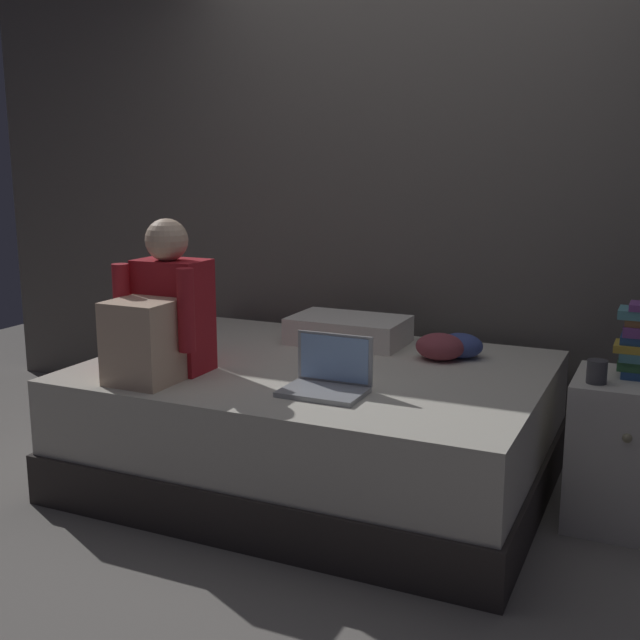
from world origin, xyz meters
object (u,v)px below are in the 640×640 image
at_px(nightstand, 628,452).
at_px(mug, 597,372).
at_px(bed, 318,423).
at_px(clothes_pile, 449,346).
at_px(person_sitting, 161,317).
at_px(laptop, 328,378).
at_px(pillow, 349,330).

xyz_separation_m(nightstand, mug, (-0.13, -0.12, 0.34)).
distance_m(bed, mug, 1.23).
bearing_deg(clothes_pile, mug, -27.58).
bearing_deg(clothes_pile, person_sitting, -143.17).
relative_size(laptop, clothes_pile, 1.11).
bearing_deg(bed, pillow, 94.98).
bearing_deg(pillow, bed, -85.02).
distance_m(laptop, mug, 1.03).
bearing_deg(nightstand, mug, -137.31).
bearing_deg(laptop, person_sitting, -174.83).
distance_m(nightstand, laptop, 1.23).
relative_size(bed, clothes_pile, 6.94).
bearing_deg(clothes_pile, laptop, -112.62).
bearing_deg(person_sitting, laptop, 5.17).
bearing_deg(laptop, pillow, 107.06).
bearing_deg(mug, nightstand, 42.69).
xyz_separation_m(bed, nightstand, (1.30, 0.12, 0.03)).
height_order(bed, nightstand, nightstand).
relative_size(person_sitting, pillow, 1.17).
bearing_deg(laptop, mug, 20.00).
xyz_separation_m(nightstand, clothes_pile, (-0.80, 0.23, 0.30)).
height_order(mug, clothes_pile, mug).
bearing_deg(nightstand, bed, -174.83).
bearing_deg(nightstand, person_sitting, -163.61).
bearing_deg(bed, nightstand, 5.17).
height_order(pillow, clothes_pile, pillow).
bearing_deg(pillow, person_sitting, -119.22).
bearing_deg(person_sitting, nightstand, 16.39).
bearing_deg(pillow, mug, -20.50).
bearing_deg(bed, clothes_pile, 34.90).
xyz_separation_m(pillow, clothes_pile, (0.54, -0.10, -0.01)).
bearing_deg(person_sitting, pillow, 60.78).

